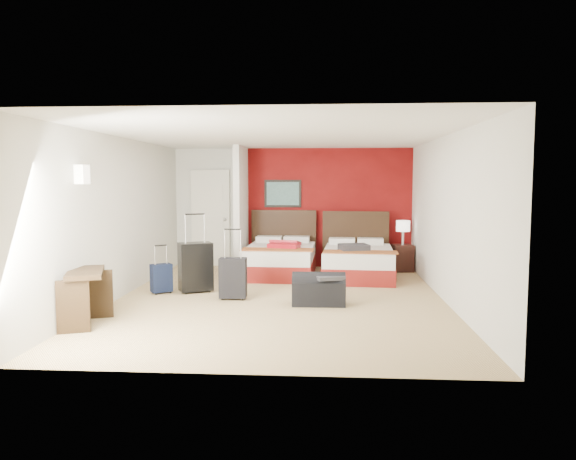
# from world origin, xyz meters

# --- Properties ---
(ground) EXTENTS (6.50, 6.50, 0.00)m
(ground) POSITION_xyz_m (0.00, 0.00, 0.00)
(ground) COLOR tan
(ground) RESTS_ON ground
(room_walls) EXTENTS (5.02, 6.52, 2.50)m
(room_walls) POSITION_xyz_m (-1.40, 1.42, 1.26)
(room_walls) COLOR silver
(room_walls) RESTS_ON ground
(red_accent_panel) EXTENTS (3.50, 0.04, 2.50)m
(red_accent_panel) POSITION_xyz_m (0.75, 3.23, 1.25)
(red_accent_panel) COLOR maroon
(red_accent_panel) RESTS_ON ground
(partition_wall) EXTENTS (0.12, 1.20, 2.50)m
(partition_wall) POSITION_xyz_m (-1.00, 2.61, 1.25)
(partition_wall) COLOR silver
(partition_wall) RESTS_ON ground
(entry_door) EXTENTS (0.82, 0.06, 2.05)m
(entry_door) POSITION_xyz_m (-1.75, 3.20, 1.02)
(entry_door) COLOR silver
(entry_door) RESTS_ON ground
(bed_left) EXTENTS (1.36, 1.90, 0.56)m
(bed_left) POSITION_xyz_m (-0.18, 2.14, 0.28)
(bed_left) COLOR white
(bed_left) RESTS_ON ground
(bed_right) EXTENTS (1.39, 1.91, 0.55)m
(bed_right) POSITION_xyz_m (1.32, 1.94, 0.28)
(bed_right) COLOR silver
(bed_right) RESTS_ON ground
(red_suitcase_open) EXTENTS (0.70, 0.86, 0.10)m
(red_suitcase_open) POSITION_xyz_m (-0.08, 2.04, 0.61)
(red_suitcase_open) COLOR #A70E19
(red_suitcase_open) RESTS_ON bed_left
(jacket_bundle) EXTENTS (0.59, 0.51, 0.12)m
(jacket_bundle) POSITION_xyz_m (1.22, 1.64, 0.61)
(jacket_bundle) COLOR #333237
(jacket_bundle) RESTS_ON bed_right
(nightstand) EXTENTS (0.43, 0.43, 0.54)m
(nightstand) POSITION_xyz_m (2.25, 2.76, 0.27)
(nightstand) COLOR black
(nightstand) RESTS_ON ground
(table_lamp) EXTENTS (0.36, 0.36, 0.49)m
(table_lamp) POSITION_xyz_m (2.25, 2.76, 0.78)
(table_lamp) COLOR white
(table_lamp) RESTS_ON nightstand
(suitcase_black) EXTENTS (0.61, 0.53, 0.78)m
(suitcase_black) POSITION_xyz_m (-1.42, 0.45, 0.39)
(suitcase_black) COLOR black
(suitcase_black) RESTS_ON ground
(suitcase_charcoal) EXTENTS (0.42, 0.27, 0.61)m
(suitcase_charcoal) POSITION_xyz_m (-0.72, -0.03, 0.30)
(suitcase_charcoal) COLOR black
(suitcase_charcoal) RESTS_ON ground
(suitcase_navy) EXTENTS (0.38, 0.35, 0.45)m
(suitcase_navy) POSITION_xyz_m (-1.95, 0.31, 0.22)
(suitcase_navy) COLOR black
(suitcase_navy) RESTS_ON ground
(duffel_bag) EXTENTS (0.78, 0.42, 0.39)m
(duffel_bag) POSITION_xyz_m (0.60, -0.31, 0.20)
(duffel_bag) COLOR black
(duffel_bag) RESTS_ON ground
(jacket_draped) EXTENTS (0.48, 0.44, 0.05)m
(jacket_draped) POSITION_xyz_m (0.75, -0.36, 0.42)
(jacket_draped) COLOR #333338
(jacket_draped) RESTS_ON duffel_bag
(desk) EXTENTS (0.69, 0.94, 0.70)m
(desk) POSITION_xyz_m (-2.31, -1.65, 0.35)
(desk) COLOR black
(desk) RESTS_ON ground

